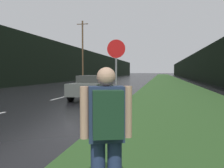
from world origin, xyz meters
TOP-DOWN VIEW (x-y plane):
  - grass_verge at (7.21, 40.00)m, footprint 6.00×240.00m
  - lane_stripe_c at (0.00, 15.38)m, footprint 0.12×3.00m
  - lane_stripe_d at (0.00, 22.38)m, footprint 0.12×3.00m
  - lane_stripe_e at (0.00, 29.38)m, footprint 0.12×3.00m
  - treeline_far_side at (-10.21, 50.00)m, footprint 2.00×140.00m
  - treeline_near_side at (13.21, 50.00)m, footprint 2.00×140.00m
  - utility_pole_far at (-5.80, 36.60)m, footprint 1.80×0.24m
  - stop_sign at (4.49, 9.98)m, footprint 0.66×0.07m
  - hitchhiker_with_backpack at (5.51, 4.04)m, footprint 0.55×0.49m
  - car_passing_near at (2.10, 14.94)m, footprint 1.82×4.10m

SIDE VIEW (x-z plane):
  - lane_stripe_c at x=0.00m, z-range 0.00..0.01m
  - lane_stripe_d at x=0.00m, z-range 0.00..0.01m
  - lane_stripe_e at x=0.00m, z-range 0.00..0.01m
  - grass_verge at x=7.21m, z-range 0.00..0.02m
  - car_passing_near at x=2.10m, z-range 0.03..1.42m
  - hitchhiker_with_backpack at x=5.51m, z-range 0.12..1.78m
  - stop_sign at x=4.49m, z-range 0.31..3.07m
  - treeline_near_side at x=13.21m, z-range 0.00..5.14m
  - treeline_far_side at x=-10.21m, z-range 0.00..6.17m
  - utility_pole_far at x=-5.80m, z-range 0.14..9.56m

